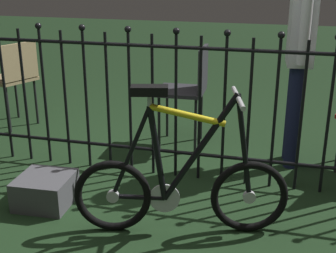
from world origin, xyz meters
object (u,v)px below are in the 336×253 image
object	(u,v)px
person_visitor	(300,45)
chair_charcoal	(190,85)
bicycle	(181,185)
display_crate	(45,190)
chair_tan	(14,75)

from	to	relation	value
person_visitor	chair_charcoal	bearing A→B (deg)	168.68
person_visitor	bicycle	bearing A→B (deg)	-117.22
person_visitor	display_crate	size ratio (longest dim) A/B	4.62
chair_tan	person_visitor	size ratio (longest dim) A/B	0.52
bicycle	chair_charcoal	xyz separation A→B (m)	(-0.25, 1.37, 0.23)
bicycle	chair_tan	distance (m)	2.43
bicycle	display_crate	distance (m)	0.96
chair_tan	person_visitor	bearing A→B (deg)	-4.86
bicycle	chair_tan	bearing A→B (deg)	144.18
chair_charcoal	display_crate	bearing A→B (deg)	-118.21
chair_tan	chair_charcoal	bearing A→B (deg)	-1.54
person_visitor	display_crate	xyz separation A→B (m)	(-1.55, -1.11, -0.84)
bicycle	chair_charcoal	size ratio (longest dim) A/B	1.42
chair_charcoal	display_crate	distance (m)	1.52
bicycle	chair_tan	world-z (taller)	bicycle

